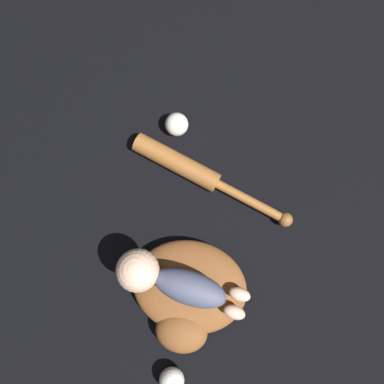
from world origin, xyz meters
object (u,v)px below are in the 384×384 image
baseball_glove (188,294)px  baseball_spare (172,380)px  baseball_bat (193,171)px  baseball (177,124)px  baby_figure (168,281)px

baseball_glove → baseball_spare: size_ratio=5.06×
baseball_spare → baseball_bat: bearing=-91.2°
baseball_glove → baseball: 0.54m
baseball_glove → baseball_spare: bearing=83.4°
baseball_glove → baby_figure: (0.06, -0.04, 0.10)m
baseball_bat → baseball_spare: (0.01, 0.62, 0.00)m
baby_figure → baseball: bearing=-87.2°
baseball_glove → baseball_spare: 0.25m
baby_figure → baseball: (0.02, -0.49, -0.10)m
baseball → baseball_glove: bearing=98.8°
baby_figure → baseball_spare: size_ratio=5.22×
baseball_glove → baby_figure: bearing=-32.3°
baby_figure → baseball_bat: (-0.04, -0.34, -0.11)m
baseball_bat → baseball: size_ratio=6.84×
baseball → baseball_spare: size_ratio=1.05×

